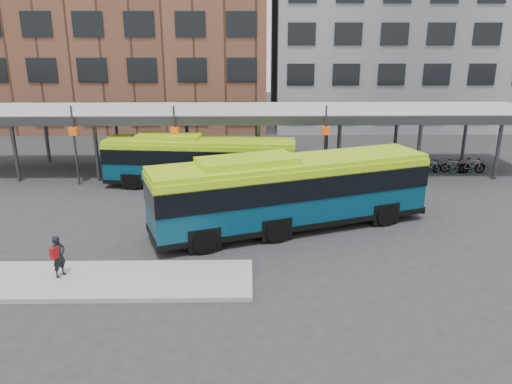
# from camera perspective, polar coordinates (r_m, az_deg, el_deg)

# --- Properties ---
(ground) EXTENTS (120.00, 120.00, 0.00)m
(ground) POSITION_cam_1_polar(r_m,az_deg,el_deg) (21.67, -4.50, -6.48)
(ground) COLOR #28282B
(ground) RESTS_ON ground
(boarding_island) EXTENTS (14.00, 3.00, 0.18)m
(boarding_island) POSITION_cam_1_polar(r_m,az_deg,el_deg) (20.10, -21.11, -9.44)
(boarding_island) COLOR gray
(boarding_island) RESTS_ON ground
(canopy) EXTENTS (40.00, 6.53, 4.80)m
(canopy) POSITION_cam_1_polar(r_m,az_deg,el_deg) (33.00, -3.42, 9.04)
(canopy) COLOR #999B9E
(canopy) RESTS_ON ground
(building_brick) EXTENTS (26.00, 14.00, 22.00)m
(building_brick) POSITION_cam_1_polar(r_m,az_deg,el_deg) (53.01, -14.12, 19.51)
(building_brick) COLOR brown
(building_brick) RESTS_ON ground
(building_grey) EXTENTS (24.00, 14.00, 20.00)m
(building_grey) POSITION_cam_1_polar(r_m,az_deg,el_deg) (53.77, 15.70, 18.29)
(building_grey) COLOR slate
(building_grey) RESTS_ON ground
(bus_front) EXTENTS (13.37, 7.16, 3.64)m
(bus_front) POSITION_cam_1_polar(r_m,az_deg,el_deg) (23.22, 3.99, 0.21)
(bus_front) COLOR #06344B
(bus_front) RESTS_ON ground
(bus_rear) EXTENTS (11.52, 3.62, 3.12)m
(bus_rear) POSITION_cam_1_polar(r_m,az_deg,el_deg) (30.09, -6.49, 3.68)
(bus_rear) COLOR #06344B
(bus_rear) RESTS_ON ground
(pedestrian) EXTENTS (0.60, 0.69, 1.61)m
(pedestrian) POSITION_cam_1_polar(r_m,az_deg,el_deg) (19.96, -21.64, -6.82)
(pedestrian) COLOR black
(pedestrian) RESTS_ON boarding_island
(bike_rack) EXTENTS (7.34, 1.46, 1.07)m
(bike_rack) POSITION_cam_1_polar(r_m,az_deg,el_deg) (35.13, 19.94, 2.80)
(bike_rack) COLOR slate
(bike_rack) RESTS_ON ground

